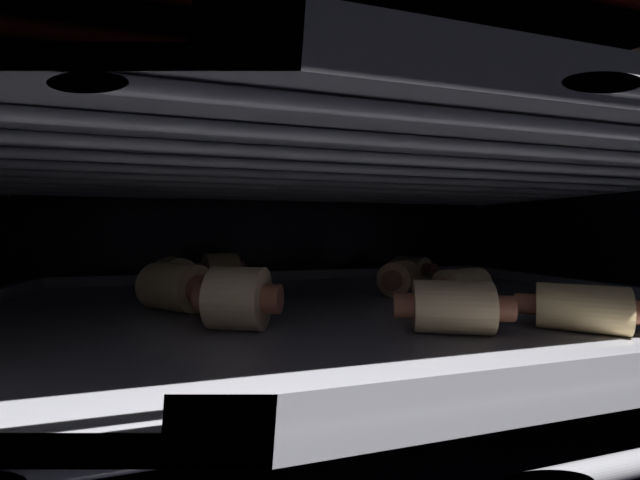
{
  "coord_description": "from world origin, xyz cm",
  "views": [
    {
      "loc": [
        -8.02,
        -25.87,
        17.98
      ],
      "look_at": [
        0.0,
        2.68,
        17.38
      ],
      "focal_mm": 21.58,
      "sensor_mm": 36.0,
      "label": 1
    }
  ],
  "objects_px": {
    "pig_in_blanket_upper_3": "(343,134)",
    "pig_in_blanket_upper_5": "(348,164)",
    "pig_in_blanket_lower_5": "(239,298)",
    "pig_in_blanket_upper_7": "(239,136)",
    "pig_in_blanket_upper_8": "(180,148)",
    "pig_in_blanket_upper_2": "(419,174)",
    "pig_in_blanket_lower_4": "(411,268)",
    "baking_tray_lower": "(330,312)",
    "pig_in_blanket_upper_4": "(319,155)",
    "pig_in_blanket_lower_0": "(581,308)",
    "heating_element": "(330,17)",
    "pig_in_blanket_lower_3": "(221,270)",
    "oven_rack_lower": "(330,324)",
    "pig_in_blanket_lower_2": "(175,277)",
    "pig_in_blanket_lower_6": "(399,278)",
    "oven_rack_upper": "(330,177)",
    "pig_in_blanket_upper_0": "(625,95)",
    "pig_in_blanket_lower_8": "(452,307)",
    "pig_in_blanket_lower_7": "(462,285)",
    "pig_in_blanket_lower_1": "(176,287)",
    "pig_in_blanket_upper_1": "(73,150)",
    "pig_in_blanket_upper_6": "(457,139)",
    "baking_tray_upper": "(330,165)"
  },
  "relations": [
    {
      "from": "pig_in_blanket_lower_0",
      "to": "pig_in_blanket_lower_6",
      "type": "bearing_deg",
      "value": 104.16
    },
    {
      "from": "pig_in_blanket_lower_0",
      "to": "pig_in_blanket_upper_5",
      "type": "height_order",
      "value": "pig_in_blanket_upper_5"
    },
    {
      "from": "baking_tray_lower",
      "to": "pig_in_blanket_upper_4",
      "type": "relative_size",
      "value": 7.76
    },
    {
      "from": "pig_in_blanket_lower_5",
      "to": "pig_in_blanket_upper_7",
      "type": "xyz_separation_m",
      "value": [
        0.0,
        0.06,
        0.1
      ]
    },
    {
      "from": "oven_rack_upper",
      "to": "pig_in_blanket_upper_2",
      "type": "relative_size",
      "value": 10.47
    },
    {
      "from": "heating_element",
      "to": "pig_in_blanket_upper_3",
      "type": "distance_m",
      "value": 0.09
    },
    {
      "from": "heating_element",
      "to": "pig_in_blanket_upper_7",
      "type": "distance_m",
      "value": 0.11
    },
    {
      "from": "pig_in_blanket_lower_0",
      "to": "oven_rack_upper",
      "type": "distance_m",
      "value": 0.17
    },
    {
      "from": "pig_in_blanket_upper_8",
      "to": "pig_in_blanket_upper_2",
      "type": "bearing_deg",
      "value": 17.45
    },
    {
      "from": "pig_in_blanket_lower_4",
      "to": "pig_in_blanket_lower_5",
      "type": "relative_size",
      "value": 1.3
    },
    {
      "from": "pig_in_blanket_lower_2",
      "to": "oven_rack_upper",
      "type": "height_order",
      "value": "oven_rack_upper"
    },
    {
      "from": "baking_tray_lower",
      "to": "pig_in_blanket_lower_0",
      "type": "height_order",
      "value": "pig_in_blanket_lower_0"
    },
    {
      "from": "oven_rack_lower",
      "to": "pig_in_blanket_lower_1",
      "type": "bearing_deg",
      "value": 172.73
    },
    {
      "from": "pig_in_blanket_lower_3",
      "to": "pig_in_blanket_lower_2",
      "type": "bearing_deg",
      "value": -130.15
    },
    {
      "from": "pig_in_blanket_lower_2",
      "to": "pig_in_blanket_upper_3",
      "type": "distance_m",
      "value": 0.18
    },
    {
      "from": "oven_rack_lower",
      "to": "pig_in_blanket_upper_2",
      "type": "relative_size",
      "value": 10.49
    },
    {
      "from": "pig_in_blanket_lower_1",
      "to": "oven_rack_upper",
      "type": "xyz_separation_m",
      "value": [
        0.1,
        -0.01,
        0.08
      ]
    },
    {
      "from": "pig_in_blanket_lower_2",
      "to": "pig_in_blanket_lower_5",
      "type": "bearing_deg",
      "value": -70.87
    },
    {
      "from": "pig_in_blanket_upper_3",
      "to": "pig_in_blanket_upper_7",
      "type": "height_order",
      "value": "pig_in_blanket_upper_7"
    },
    {
      "from": "pig_in_blanket_lower_5",
      "to": "baking_tray_upper",
      "type": "relative_size",
      "value": 0.1
    },
    {
      "from": "pig_in_blanket_lower_3",
      "to": "pig_in_blanket_upper_0",
      "type": "relative_size",
      "value": 0.87
    },
    {
      "from": "pig_in_blanket_lower_7",
      "to": "pig_in_blanket_lower_3",
      "type": "bearing_deg",
      "value": 144.15
    },
    {
      "from": "pig_in_blanket_upper_8",
      "to": "pig_in_blanket_lower_2",
      "type": "bearing_deg",
      "value": 102.06
    },
    {
      "from": "pig_in_blanket_upper_1",
      "to": "pig_in_blanket_lower_3",
      "type": "bearing_deg",
      "value": 11.53
    },
    {
      "from": "oven_rack_upper",
      "to": "pig_in_blanket_lower_7",
      "type": "bearing_deg",
      "value": -4.93
    },
    {
      "from": "pig_in_blanket_lower_3",
      "to": "pig_in_blanket_upper_7",
      "type": "bearing_deg",
      "value": -84.67
    },
    {
      "from": "oven_rack_lower",
      "to": "pig_in_blanket_lower_0",
      "type": "height_order",
      "value": "pig_in_blanket_lower_0"
    },
    {
      "from": "pig_in_blanket_lower_4",
      "to": "baking_tray_lower",
      "type": "bearing_deg",
      "value": -137.36
    },
    {
      "from": "pig_in_blanket_lower_4",
      "to": "pig_in_blanket_upper_8",
      "type": "distance_m",
      "value": 0.27
    },
    {
      "from": "heating_element",
      "to": "pig_in_blanket_upper_5",
      "type": "bearing_deg",
      "value": 63.22
    },
    {
      "from": "heating_element",
      "to": "baking_tray_lower",
      "type": "height_order",
      "value": "heating_element"
    },
    {
      "from": "pig_in_blanket_lower_5",
      "to": "pig_in_blanket_upper_3",
      "type": "distance_m",
      "value": 0.12
    },
    {
      "from": "pig_in_blanket_upper_3",
      "to": "pig_in_blanket_upper_5",
      "type": "relative_size",
      "value": 0.89
    },
    {
      "from": "pig_in_blanket_lower_8",
      "to": "pig_in_blanket_upper_0",
      "type": "xyz_separation_m",
      "value": [
        0.07,
        -0.04,
        0.1
      ]
    },
    {
      "from": "pig_in_blanket_lower_1",
      "to": "pig_in_blanket_lower_7",
      "type": "bearing_deg",
      "value": -6.11
    },
    {
      "from": "pig_in_blanket_lower_7",
      "to": "oven_rack_upper",
      "type": "bearing_deg",
      "value": 175.07
    },
    {
      "from": "pig_in_blanket_upper_0",
      "to": "pig_in_blanket_lower_1",
      "type": "bearing_deg",
      "value": 147.09
    },
    {
      "from": "pig_in_blanket_lower_8",
      "to": "pig_in_blanket_upper_2",
      "type": "height_order",
      "value": "pig_in_blanket_upper_2"
    },
    {
      "from": "pig_in_blanket_upper_2",
      "to": "pig_in_blanket_upper_4",
      "type": "bearing_deg",
      "value": -156.16
    },
    {
      "from": "baking_tray_lower",
      "to": "pig_in_blanket_lower_8",
      "type": "bearing_deg",
      "value": -65.98
    },
    {
      "from": "pig_in_blanket_lower_0",
      "to": "pig_in_blanket_upper_8",
      "type": "relative_size",
      "value": 1.04
    },
    {
      "from": "heating_element",
      "to": "pig_in_blanket_lower_3",
      "type": "bearing_deg",
      "value": 121.81
    },
    {
      "from": "pig_in_blanket_lower_6",
      "to": "pig_in_blanket_upper_3",
      "type": "relative_size",
      "value": 0.97
    },
    {
      "from": "pig_in_blanket_lower_7",
      "to": "pig_in_blanket_upper_2",
      "type": "height_order",
      "value": "pig_in_blanket_upper_2"
    },
    {
      "from": "pig_in_blanket_upper_2",
      "to": "pig_in_blanket_upper_8",
      "type": "distance_m",
      "value": 0.25
    },
    {
      "from": "pig_in_blanket_lower_6",
      "to": "pig_in_blanket_upper_6",
      "type": "distance_m",
      "value": 0.12
    },
    {
      "from": "oven_rack_lower",
      "to": "pig_in_blanket_upper_6",
      "type": "height_order",
      "value": "pig_in_blanket_upper_6"
    },
    {
      "from": "pig_in_blanket_lower_1",
      "to": "pig_in_blanket_lower_8",
      "type": "height_order",
      "value": "pig_in_blanket_lower_1"
    },
    {
      "from": "pig_in_blanket_lower_7",
      "to": "pig_in_blanket_upper_5",
      "type": "xyz_separation_m",
      "value": [
        -0.06,
        0.1,
        0.11
      ]
    },
    {
      "from": "heating_element",
      "to": "pig_in_blanket_upper_0",
      "type": "distance_m",
      "value": 0.18
    }
  ]
}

